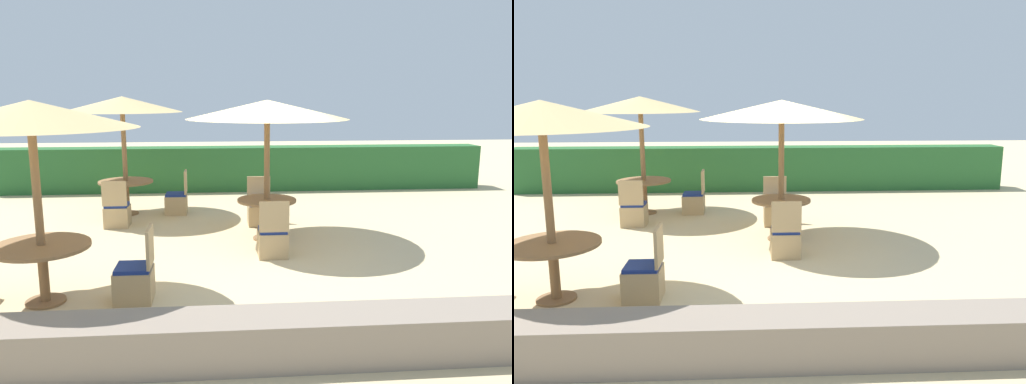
% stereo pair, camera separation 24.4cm
% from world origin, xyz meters
% --- Properties ---
extents(ground_plane, '(40.00, 40.00, 0.00)m').
position_xyz_m(ground_plane, '(0.00, 0.00, 0.00)').
color(ground_plane, '#D1BA8C').
extents(hedge_row, '(13.00, 0.70, 1.16)m').
position_xyz_m(hedge_row, '(0.00, 5.60, 0.58)').
color(hedge_row, '#28602D').
rests_on(hedge_row, ground_plane).
extents(stone_border, '(10.00, 0.56, 0.47)m').
position_xyz_m(stone_border, '(0.00, -3.30, 0.23)').
color(stone_border, gray).
rests_on(stone_border, ground_plane).
extents(parasol_front_left, '(2.47, 2.47, 2.46)m').
position_xyz_m(parasol_front_left, '(-2.79, -1.69, 2.28)').
color(parasol_front_left, olive).
rests_on(parasol_front_left, ground_plane).
extents(round_table_front_left, '(1.16, 1.16, 0.74)m').
position_xyz_m(round_table_front_left, '(-2.79, -1.69, 0.60)').
color(round_table_front_left, olive).
rests_on(round_table_front_left, ground_plane).
extents(patio_chair_front_left_east, '(0.46, 0.46, 0.93)m').
position_xyz_m(patio_chair_front_left_east, '(-1.69, -1.71, 0.26)').
color(patio_chair_front_left_east, tan).
rests_on(patio_chair_front_left_east, ground_plane).
extents(parasol_center, '(2.78, 2.78, 2.44)m').
position_xyz_m(parasol_center, '(0.21, 0.84, 2.26)').
color(parasol_center, olive).
rests_on(parasol_center, ground_plane).
extents(round_table_center, '(1.03, 1.03, 0.72)m').
position_xyz_m(round_table_center, '(0.21, 0.84, 0.56)').
color(round_table_center, olive).
rests_on(round_table_center, ground_plane).
extents(patio_chair_center_north, '(0.46, 0.46, 0.93)m').
position_xyz_m(patio_chair_center_north, '(0.18, 1.88, 0.26)').
color(patio_chair_center_north, tan).
rests_on(patio_chair_center_north, ground_plane).
extents(patio_chair_center_south, '(0.46, 0.46, 0.93)m').
position_xyz_m(patio_chair_center_south, '(0.20, -0.13, 0.26)').
color(patio_chair_center_south, tan).
rests_on(patio_chair_center_south, ground_plane).
extents(parasol_back_left, '(2.49, 2.49, 2.49)m').
position_xyz_m(parasol_back_left, '(-2.58, 2.98, 2.32)').
color(parasol_back_left, olive).
rests_on(parasol_back_left, ground_plane).
extents(round_table_back_left, '(1.15, 1.15, 0.73)m').
position_xyz_m(round_table_back_left, '(-2.58, 2.98, 0.59)').
color(round_table_back_left, olive).
rests_on(round_table_back_left, ground_plane).
extents(patio_chair_back_left_south, '(0.46, 0.46, 0.93)m').
position_xyz_m(patio_chair_back_left_south, '(-2.59, 1.93, 0.26)').
color(patio_chair_back_left_south, tan).
rests_on(patio_chair_back_left_south, ground_plane).
extents(patio_chair_back_left_east, '(0.46, 0.46, 0.93)m').
position_xyz_m(patio_chair_back_left_east, '(-1.51, 2.94, 0.26)').
color(patio_chair_back_left_east, tan).
rests_on(patio_chair_back_left_east, ground_plane).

